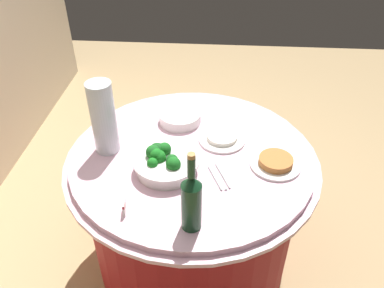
% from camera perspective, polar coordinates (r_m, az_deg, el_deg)
% --- Properties ---
extents(ground_plane, '(6.00, 6.00, 0.00)m').
position_cam_1_polar(ground_plane, '(2.31, 0.00, -15.83)').
color(ground_plane, tan).
extents(buffet_table, '(1.16, 1.16, 0.74)m').
position_cam_1_polar(buffet_table, '(2.02, 0.00, -9.41)').
color(buffet_table, maroon).
rests_on(buffet_table, ground_plane).
extents(broccoli_bowl, '(0.28, 0.28, 0.11)m').
position_cam_1_polar(broccoli_bowl, '(1.66, -3.97, -2.64)').
color(broccoli_bowl, white).
rests_on(broccoli_bowl, buffet_table).
extents(plate_stack, '(0.21, 0.21, 0.05)m').
position_cam_1_polar(plate_stack, '(1.97, -1.76, 3.93)').
color(plate_stack, white).
rests_on(plate_stack, buffet_table).
extents(wine_bottle, '(0.07, 0.07, 0.34)m').
position_cam_1_polar(wine_bottle, '(1.37, -0.08, -8.25)').
color(wine_bottle, '#143B21').
rests_on(wine_bottle, buffet_table).
extents(decorative_fruit_vase, '(0.11, 0.11, 0.34)m').
position_cam_1_polar(decorative_fruit_vase, '(1.75, -12.75, 3.19)').
color(decorative_fruit_vase, silver).
rests_on(decorative_fruit_vase, buffet_table).
extents(serving_tongs, '(0.16, 0.10, 0.01)m').
position_cam_1_polar(serving_tongs, '(1.64, 4.02, -4.95)').
color(serving_tongs, silver).
rests_on(serving_tongs, buffet_table).
extents(food_plate_rice, '(0.22, 0.22, 0.03)m').
position_cam_1_polar(food_plate_rice, '(1.85, 4.40, 0.85)').
color(food_plate_rice, white).
rests_on(food_plate_rice, buffet_table).
extents(food_plate_peanuts, '(0.22, 0.22, 0.04)m').
position_cam_1_polar(food_plate_peanuts, '(1.73, 12.08, -2.67)').
color(food_plate_peanuts, white).
rests_on(food_plate_peanuts, buffet_table).
extents(label_placard_front, '(0.05, 0.02, 0.05)m').
position_cam_1_polar(label_placard_front, '(1.51, -9.88, -8.93)').
color(label_placard_front, white).
rests_on(label_placard_front, buffet_table).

